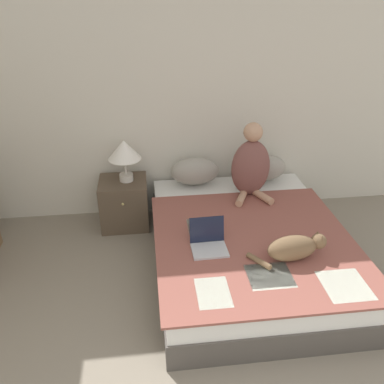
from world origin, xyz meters
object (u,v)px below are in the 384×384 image
at_px(bed, 247,247).
at_px(cat_tabby, 294,247).
at_px(pillow_near, 195,171).
at_px(pillow_far, 262,168).
at_px(laptop_open, 209,243).
at_px(table_lamp, 124,151).
at_px(nightstand, 124,203).
at_px(person_sitting, 251,165).

xyz_separation_m(bed, cat_tabby, (0.24, -0.47, 0.31)).
height_order(pillow_near, cat_tabby, pillow_near).
height_order(bed, pillow_far, pillow_far).
height_order(laptop_open, table_lamp, table_lamp).
distance_m(pillow_far, table_lamp, 1.46).
height_order(nightstand, table_lamp, table_lamp).
bearing_deg(pillow_near, laptop_open, -91.86).
bearing_deg(laptop_open, bed, 30.50).
relative_size(pillow_far, laptop_open, 1.74).
relative_size(person_sitting, table_lamp, 1.72).
xyz_separation_m(cat_tabby, nightstand, (-1.35, 1.32, -0.25)).
height_order(bed, nightstand, nightstand).
height_order(pillow_far, person_sitting, person_sitting).
xyz_separation_m(person_sitting, nightstand, (-1.26, 0.24, -0.47)).
bearing_deg(table_lamp, laptop_open, -58.89).
height_order(bed, cat_tabby, cat_tabby).
distance_m(pillow_far, cat_tabby, 1.38).
bearing_deg(laptop_open, table_lamp, 119.38).
bearing_deg(cat_tabby, nightstand, 129.43).
distance_m(pillow_near, person_sitting, 0.62).
bearing_deg(nightstand, pillow_near, 4.37).
bearing_deg(table_lamp, cat_tabby, -45.41).
height_order(person_sitting, nightstand, person_sitting).
distance_m(bed, laptop_open, 0.54).
bearing_deg(cat_tabby, table_lamp, 128.30).
distance_m(bed, nightstand, 1.40).
bearing_deg(cat_tabby, pillow_far, 78.46).
height_order(pillow_near, pillow_far, same).
distance_m(pillow_near, nightstand, 0.81).
relative_size(pillow_near, nightstand, 0.99).
height_order(pillow_near, person_sitting, person_sitting).
relative_size(laptop_open, table_lamp, 0.67).
bearing_deg(bed, person_sitting, 76.20).
xyz_separation_m(cat_tabby, table_lamp, (-1.31, 1.33, 0.32)).
bearing_deg(pillow_far, laptop_open, -123.27).
bearing_deg(pillow_far, bed, -111.73).
bearing_deg(cat_tabby, bed, 110.58).
bearing_deg(laptop_open, pillow_far, 54.99).
relative_size(cat_tabby, nightstand, 1.22).
bearing_deg(nightstand, table_lamp, 12.52).
distance_m(bed, pillow_far, 1.04).
xyz_separation_m(laptop_open, nightstand, (-0.71, 1.10, -0.20)).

